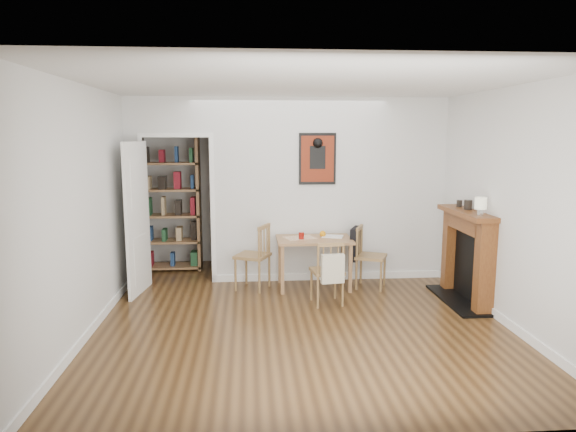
{
  "coord_description": "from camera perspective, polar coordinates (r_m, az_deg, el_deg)",
  "views": [
    {
      "loc": [
        -0.56,
        -5.81,
        2.09
      ],
      "look_at": [
        -0.07,
        0.6,
        1.06
      ],
      "focal_mm": 32.0,
      "sensor_mm": 36.0,
      "label": 1
    }
  ],
  "objects": [
    {
      "name": "fireplace",
      "position": [
        6.81,
        19.34,
        -3.95
      ],
      "size": [
        0.45,
        1.25,
        1.16
      ],
      "color": "brown",
      "rests_on": "ground"
    },
    {
      "name": "bookshelf",
      "position": [
        8.1,
        -12.87,
        1.44
      ],
      "size": [
        0.89,
        0.36,
        2.12
      ],
      "color": "#9D7049",
      "rests_on": "ground"
    },
    {
      "name": "chair_right",
      "position": [
        7.12,
        9.05,
        -4.42
      ],
      "size": [
        0.6,
        0.56,
        0.86
      ],
      "color": "brown",
      "rests_on": "ground"
    },
    {
      "name": "ground",
      "position": [
        6.2,
        1.09,
        -10.62
      ],
      "size": [
        5.2,
        5.2,
        0.0
      ],
      "primitive_type": "plane",
      "color": "brown",
      "rests_on": "ground"
    },
    {
      "name": "chair_left",
      "position": [
        6.99,
        -3.97,
        -4.51
      ],
      "size": [
        0.6,
        0.6,
        0.9
      ],
      "color": "brown",
      "rests_on": "ground"
    },
    {
      "name": "red_glass",
      "position": [
        6.9,
        1.49,
        -2.22
      ],
      "size": [
        0.07,
        0.07,
        0.1
      ],
      "primitive_type": "cylinder",
      "color": "maroon",
      "rests_on": "dining_table"
    },
    {
      "name": "ceramic_jar_b",
      "position": [
        7.0,
        18.5,
        1.33
      ],
      "size": [
        0.07,
        0.07,
        0.09
      ],
      "primitive_type": "cylinder",
      "color": "black",
      "rests_on": "fireplace"
    },
    {
      "name": "notebook",
      "position": [
        7.1,
        4.98,
        -2.27
      ],
      "size": [
        0.33,
        0.27,
        0.01
      ],
      "primitive_type": "cube",
      "rotation": [
        0.0,
        0.0,
        -0.29
      ],
      "color": "silver",
      "rests_on": "dining_table"
    },
    {
      "name": "room_shell",
      "position": [
        7.23,
        0.88,
        2.78
      ],
      "size": [
        5.2,
        5.2,
        5.2
      ],
      "color": "silver",
      "rests_on": "ground"
    },
    {
      "name": "chair_front",
      "position": [
        6.39,
        4.38,
        -6.18
      ],
      "size": [
        0.46,
        0.5,
        0.81
      ],
      "color": "brown",
      "rests_on": "ground"
    },
    {
      "name": "mantel_lamp",
      "position": [
        6.31,
        20.62,
        1.23
      ],
      "size": [
        0.14,
        0.14,
        0.21
      ],
      "color": "silver",
      "rests_on": "fireplace"
    },
    {
      "name": "placemat",
      "position": [
        7.01,
        1.32,
        -2.43
      ],
      "size": [
        0.47,
        0.4,
        0.0
      ],
      "primitive_type": "cube",
      "rotation": [
        0.0,
        0.0,
        0.3
      ],
      "color": "beige",
      "rests_on": "dining_table"
    },
    {
      "name": "ceramic_jar_a",
      "position": [
        6.78,
        19.37,
        1.18
      ],
      "size": [
        0.1,
        0.1,
        0.12
      ],
      "primitive_type": "cylinder",
      "color": "black",
      "rests_on": "fireplace"
    },
    {
      "name": "orange_fruit",
      "position": [
        7.07,
        3.88,
        -2.0
      ],
      "size": [
        0.09,
        0.09,
        0.09
      ],
      "primitive_type": "sphere",
      "color": "orange",
      "rests_on": "dining_table"
    },
    {
      "name": "dining_table",
      "position": [
        7.0,
        2.92,
        -3.16
      ],
      "size": [
        1.01,
        0.65,
        0.69
      ],
      "color": "#9D7049",
      "rests_on": "ground"
    }
  ]
}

